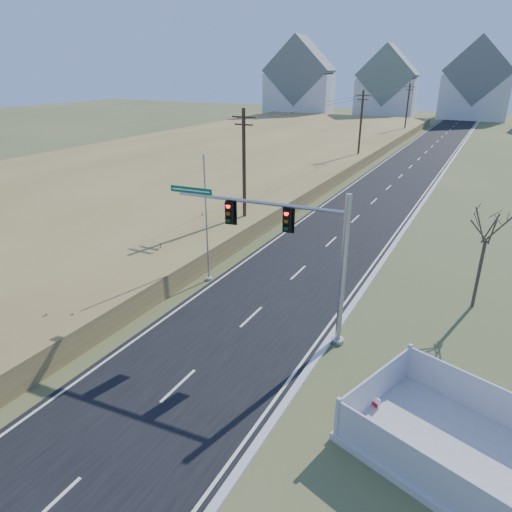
{
  "coord_description": "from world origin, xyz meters",
  "views": [
    {
      "loc": [
        9.46,
        -13.41,
        11.55
      ],
      "look_at": [
        0.28,
        3.99,
        3.4
      ],
      "focal_mm": 32.0,
      "sensor_mm": 36.0,
      "label": 1
    }
  ],
  "objects_px": {
    "traffic_signal_mast": "(302,249)",
    "bare_tree": "(489,225)",
    "flagpole": "(207,233)",
    "fence_enclosure": "(466,454)",
    "open_sign": "(374,403)"
  },
  "relations": [
    {
      "from": "traffic_signal_mast",
      "to": "bare_tree",
      "type": "bearing_deg",
      "value": 39.27
    },
    {
      "from": "flagpole",
      "to": "bare_tree",
      "type": "height_order",
      "value": "flagpole"
    },
    {
      "from": "fence_enclosure",
      "to": "flagpole",
      "type": "distance_m",
      "value": 16.54
    },
    {
      "from": "fence_enclosure",
      "to": "bare_tree",
      "type": "distance_m",
      "value": 11.93
    },
    {
      "from": "open_sign",
      "to": "bare_tree",
      "type": "relative_size",
      "value": 0.11
    },
    {
      "from": "traffic_signal_mast",
      "to": "fence_enclosure",
      "type": "distance_m",
      "value": 9.67
    },
    {
      "from": "traffic_signal_mast",
      "to": "open_sign",
      "type": "bearing_deg",
      "value": -43.17
    },
    {
      "from": "flagpole",
      "to": "fence_enclosure",
      "type": "bearing_deg",
      "value": -27.1
    },
    {
      "from": "fence_enclosure",
      "to": "bare_tree",
      "type": "bearing_deg",
      "value": 111.97
    },
    {
      "from": "open_sign",
      "to": "bare_tree",
      "type": "height_order",
      "value": "bare_tree"
    },
    {
      "from": "traffic_signal_mast",
      "to": "open_sign",
      "type": "distance_m",
      "value": 6.92
    },
    {
      "from": "fence_enclosure",
      "to": "flagpole",
      "type": "height_order",
      "value": "flagpole"
    },
    {
      "from": "open_sign",
      "to": "flagpole",
      "type": "distance_m",
      "value": 13.37
    },
    {
      "from": "fence_enclosure",
      "to": "traffic_signal_mast",
      "type": "bearing_deg",
      "value": 168.34
    },
    {
      "from": "open_sign",
      "to": "flagpole",
      "type": "bearing_deg",
      "value": 178.54
    }
  ]
}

